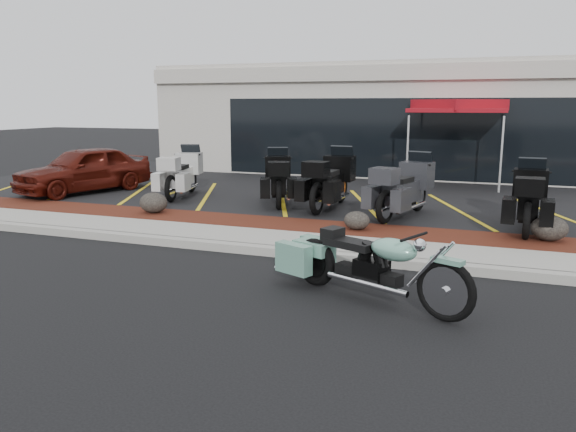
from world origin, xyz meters
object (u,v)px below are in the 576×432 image
at_px(parked_car, 84,169).
at_px(traffic_cone, 380,186).
at_px(touring_white, 191,168).
at_px(hero_cruiser, 446,281).
at_px(popup_canopy, 458,107).

distance_m(parked_car, traffic_cone, 8.38).
xyz_separation_m(parked_car, traffic_cone, (7.93, 2.68, -0.44)).
relative_size(parked_car, traffic_cone, 9.29).
bearing_deg(touring_white, hero_cruiser, -145.55).
bearing_deg(parked_car, touring_white, 38.63).
xyz_separation_m(hero_cruiser, parked_car, (-10.38, 6.19, 0.28)).
height_order(touring_white, popup_canopy, popup_canopy).
bearing_deg(popup_canopy, parked_car, -149.04).
bearing_deg(traffic_cone, touring_white, -161.97).
height_order(parked_car, traffic_cone, parked_car).
bearing_deg(hero_cruiser, touring_white, 159.92).
bearing_deg(parked_car, hero_cruiser, -12.00).
height_order(hero_cruiser, traffic_cone, hero_cruiser).
relative_size(hero_cruiser, popup_canopy, 1.01).
distance_m(hero_cruiser, popup_canopy, 11.62).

